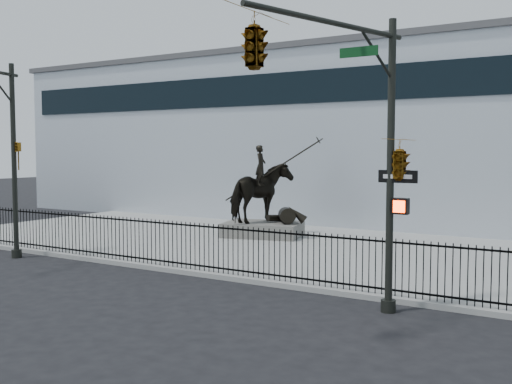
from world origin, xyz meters
The scene contains 7 objects.
ground centered at (0.00, 0.00, 0.00)m, with size 120.00×120.00×0.00m, color black.
plaza centered at (0.00, 7.00, 0.07)m, with size 30.00×12.00×0.15m, color #979794.
building centered at (0.00, 20.00, 4.50)m, with size 44.00×14.00×9.00m, color silver.
picket_fence centered at (0.00, 1.25, 0.90)m, with size 22.10×0.10×1.50m.
statue_plinth centered at (-1.57, 8.62, 0.46)m, with size 3.26×2.24×0.61m, color #54524D.
equestrian_statue centered at (-1.51, 8.64, 2.04)m, with size 4.06×3.05×3.54m.
traffic_signal_right centered at (6.47, -2.00, 4.85)m, with size 2.17×6.86×7.00m.
Camera 1 is at (11.71, -13.65, 3.94)m, focal length 42.00 mm.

